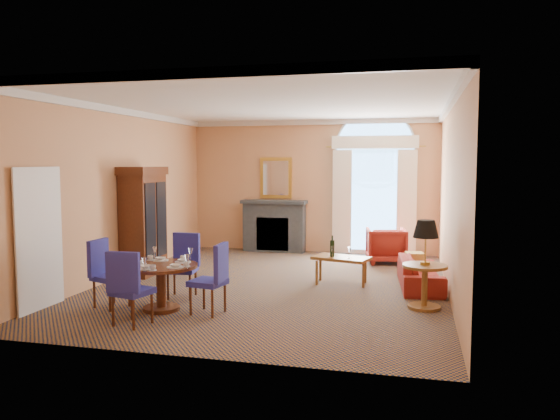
% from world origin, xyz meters
% --- Properties ---
extents(ground, '(7.50, 7.50, 0.00)m').
position_xyz_m(ground, '(0.00, 0.00, 0.00)').
color(ground, '#142040').
rests_on(ground, ground).
extents(room_envelope, '(6.04, 7.52, 3.45)m').
position_xyz_m(room_envelope, '(-0.03, 0.67, 2.51)').
color(room_envelope, tan).
rests_on(room_envelope, ground).
extents(armoire, '(0.60, 1.07, 2.10)m').
position_xyz_m(armoire, '(-2.72, 0.34, 1.01)').
color(armoire, '#3E1C0E').
rests_on(armoire, ground).
extents(dining_table, '(1.09, 1.09, 0.88)m').
position_xyz_m(dining_table, '(-1.19, -2.03, 0.52)').
color(dining_table, '#3E1C0E').
rests_on(dining_table, ground).
extents(dining_chair_north, '(0.52, 0.52, 1.03)m').
position_xyz_m(dining_chair_north, '(-1.20, -1.15, 0.59)').
color(dining_chair_north, navy).
rests_on(dining_chair_north, ground).
extents(dining_chair_south, '(0.55, 0.55, 1.03)m').
position_xyz_m(dining_chair_south, '(-1.23, -2.90, 0.59)').
color(dining_chair_south, navy).
rests_on(dining_chair_south, ground).
extents(dining_chair_east, '(0.53, 0.53, 1.03)m').
position_xyz_m(dining_chair_east, '(-0.35, -2.04, 0.59)').
color(dining_chair_east, navy).
rests_on(dining_chair_east, ground).
extents(dining_chair_west, '(0.59, 0.59, 1.03)m').
position_xyz_m(dining_chair_west, '(-2.08, -2.07, 0.59)').
color(dining_chair_west, navy).
rests_on(dining_chair_west, ground).
extents(sofa, '(0.83, 1.79, 0.51)m').
position_xyz_m(sofa, '(2.55, 0.40, 0.25)').
color(sofa, maroon).
rests_on(sofa, ground).
extents(armchair, '(0.95, 0.96, 0.76)m').
position_xyz_m(armchair, '(1.85, 2.65, 0.38)').
color(armchair, maroon).
rests_on(armchair, ground).
extents(coffee_table, '(1.09, 0.79, 0.88)m').
position_xyz_m(coffee_table, '(1.16, 0.35, 0.46)').
color(coffee_table, brown).
rests_on(coffee_table, ground).
extents(side_table, '(0.66, 0.66, 1.31)m').
position_xyz_m(side_table, '(2.60, -0.99, 0.83)').
color(side_table, brown).
rests_on(side_table, ground).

